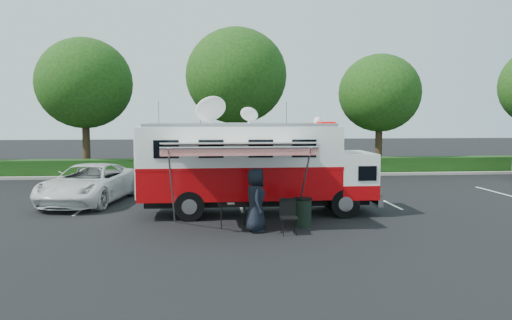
{
  "coord_description": "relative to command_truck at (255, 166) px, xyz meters",
  "views": [
    {
      "loc": [
        -1.74,
        -17.6,
        3.49
      ],
      "look_at": [
        0.0,
        0.5,
        1.9
      ],
      "focal_mm": 35.0,
      "sensor_mm": 36.0,
      "label": 1
    }
  ],
  "objects": [
    {
      "name": "white_suv",
      "position": [
        -6.48,
        2.94,
        -1.72
      ],
      "size": [
        3.62,
        6.02,
        1.56
      ],
      "primitive_type": "imported",
      "rotation": [
        0.0,
        0.0,
        -0.19
      ],
      "color": "silver",
      "rests_on": "ground_plane"
    },
    {
      "name": "folding_chair",
      "position": [
        0.69,
        -3.09,
        -1.1
      ],
      "size": [
        0.51,
        0.53,
        1.05
      ],
      "color": "black",
      "rests_on": "ground_plane"
    },
    {
      "name": "awning",
      "position": [
        -0.75,
        -2.4,
        0.86
      ],
      "size": [
        4.58,
        2.38,
        2.77
      ],
      "color": "silver",
      "rests_on": "ground_plane"
    },
    {
      "name": "ground_plane",
      "position": [
        0.07,
        0.0,
        -1.72
      ],
      "size": [
        120.0,
        120.0,
        0.0
      ],
      "primitive_type": "plane",
      "color": "black",
      "rests_on": "ground"
    },
    {
      "name": "person",
      "position": [
        -0.25,
        -2.76,
        -1.72
      ],
      "size": [
        0.62,
        0.95,
        1.95
      ],
      "primitive_type": "imported",
      "rotation": [
        0.0,
        0.0,
        1.58
      ],
      "color": "black",
      "rests_on": "ground_plane"
    },
    {
      "name": "folding_table",
      "position": [
        -0.92,
        -2.08,
        -1.02
      ],
      "size": [
        0.92,
        0.68,
        0.75
      ],
      "color": "black",
      "rests_on": "ground_plane"
    },
    {
      "name": "command_truck",
      "position": [
        0.0,
        0.0,
        0.0
      ],
      "size": [
        8.39,
        2.31,
        4.03
      ],
      "color": "black",
      "rests_on": "ground_plane"
    },
    {
      "name": "stall_lines",
      "position": [
        -0.43,
        3.0,
        -1.72
      ],
      "size": [
        24.12,
        5.5,
        0.01
      ],
      "color": "silver",
      "rests_on": "ground_plane"
    },
    {
      "name": "trash_bin",
      "position": [
        1.31,
        -2.15,
        -1.27
      ],
      "size": [
        0.61,
        0.61,
        0.91
      ],
      "color": "black",
      "rests_on": "ground_plane"
    },
    {
      "name": "back_border",
      "position": [
        1.22,
        12.9,
        3.28
      ],
      "size": [
        60.0,
        6.14,
        8.87
      ],
      "color": "#9E998E",
      "rests_on": "ground_plane"
    }
  ]
}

